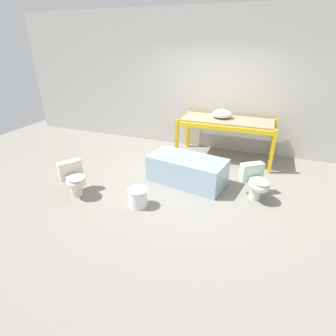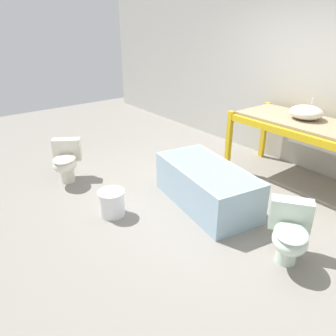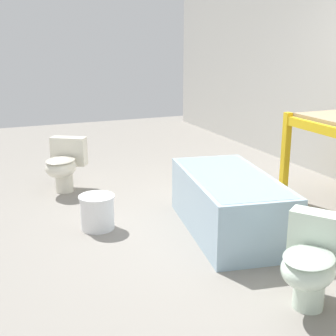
% 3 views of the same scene
% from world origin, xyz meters
% --- Properties ---
extents(ground_plane, '(12.00, 12.00, 0.00)m').
position_xyz_m(ground_plane, '(0.00, 0.00, 0.00)').
color(ground_plane, gray).
extents(bathtub_main, '(1.54, 0.94, 0.52)m').
position_xyz_m(bathtub_main, '(-0.03, -0.12, 0.30)').
color(bathtub_main, '#99B7CC').
rests_on(bathtub_main, ground_plane).
extents(toilet_near, '(0.61, 0.65, 0.59)m').
position_xyz_m(toilet_near, '(1.24, -0.24, 0.32)').
color(toilet_near, silver).
rests_on(toilet_near, ground_plane).
extents(toilet_far, '(0.65, 0.59, 0.59)m').
position_xyz_m(toilet_far, '(-1.74, -1.25, 0.32)').
color(toilet_far, silver).
rests_on(toilet_far, ground_plane).
extents(bucket_white, '(0.33, 0.33, 0.31)m').
position_xyz_m(bucket_white, '(-0.54, -1.19, 0.17)').
color(bucket_white, white).
rests_on(bucket_white, ground_plane).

